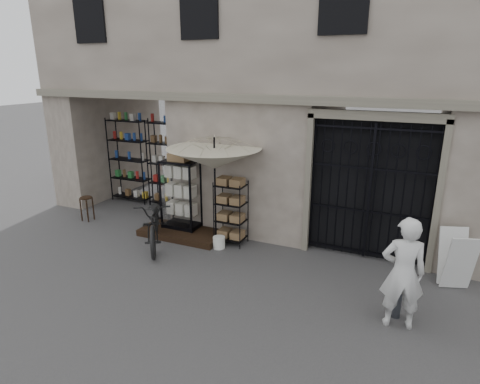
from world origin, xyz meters
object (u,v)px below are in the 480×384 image
at_px(shopkeeper, 396,324).
at_px(white_bucket, 219,242).
at_px(display_cabinet, 181,198).
at_px(easel_sign, 456,260).
at_px(bicycle, 157,244).
at_px(wooden_stool, 87,208).
at_px(market_umbrella, 214,153).
at_px(steel_bollard, 398,296).
at_px(wire_rack, 231,213).

bearing_deg(shopkeeper, white_bucket, -32.30).
bearing_deg(display_cabinet, easel_sign, 18.86).
height_order(white_bucket, bicycle, bicycle).
xyz_separation_m(bicycle, wooden_stool, (-2.57, 0.55, 0.34)).
bearing_deg(white_bucket, wooden_stool, 178.24).
bearing_deg(market_umbrella, display_cabinet, 169.03).
bearing_deg(wooden_stool, market_umbrella, 1.51).
height_order(display_cabinet, wooden_stool, display_cabinet).
bearing_deg(easel_sign, white_bucket, 164.39).
bearing_deg(shopkeeper, bicycle, -22.83).
height_order(market_umbrella, white_bucket, market_umbrella).
xyz_separation_m(white_bucket, shopkeeper, (3.83, -1.39, -0.13)).
distance_m(display_cabinet, bicycle, 1.24).
relative_size(display_cabinet, steel_bollard, 2.36).
xyz_separation_m(white_bucket, steel_bollard, (3.80, -1.17, 0.25)).
distance_m(steel_bollard, shopkeeper, 0.44).
distance_m(bicycle, easel_sign, 6.15).
bearing_deg(wooden_stool, shopkeeper, -10.99).
xyz_separation_m(market_umbrella, easel_sign, (4.88, 0.03, -1.57)).
bearing_deg(wire_rack, bicycle, -160.28).
bearing_deg(wire_rack, wooden_stool, 175.84).
bearing_deg(wooden_stool, wire_rack, 3.31).
bearing_deg(bicycle, wire_rack, -5.63).
relative_size(market_umbrella, white_bucket, 10.80).
bearing_deg(white_bucket, easel_sign, 3.09).
bearing_deg(market_umbrella, easel_sign, 0.37).
relative_size(wooden_stool, shopkeeper, 0.36).
xyz_separation_m(display_cabinet, steel_bollard, (5.03, -1.60, -0.51)).
bearing_deg(wire_rack, easel_sign, -8.79).
bearing_deg(bicycle, market_umbrella, -4.56).
relative_size(display_cabinet, shopkeeper, 0.99).
distance_m(display_cabinet, wire_rack, 1.37).
bearing_deg(easel_sign, bicycle, 167.66).
bearing_deg(market_umbrella, wire_rack, 23.01).
height_order(wire_rack, bicycle, wire_rack).
distance_m(wire_rack, steel_bollard, 3.99).
bearing_deg(white_bucket, bicycle, -163.03).
relative_size(market_umbrella, bicycle, 1.37).
bearing_deg(display_cabinet, wire_rack, 17.82).
xyz_separation_m(wire_rack, wooden_stool, (-4.09, -0.24, -0.38)).
distance_m(wire_rack, shopkeeper, 4.15).
height_order(bicycle, shopkeeper, bicycle).
bearing_deg(white_bucket, market_umbrella, 130.71).
distance_m(market_umbrella, wooden_stool, 4.17).
height_order(steel_bollard, easel_sign, easel_sign).
xyz_separation_m(display_cabinet, wire_rack, (1.36, -0.06, -0.17)).
distance_m(bicycle, steel_bollard, 5.26).
bearing_deg(steel_bollard, market_umbrella, 160.73).
height_order(white_bucket, steel_bollard, steel_bollard).
height_order(white_bucket, shopkeeper, white_bucket).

